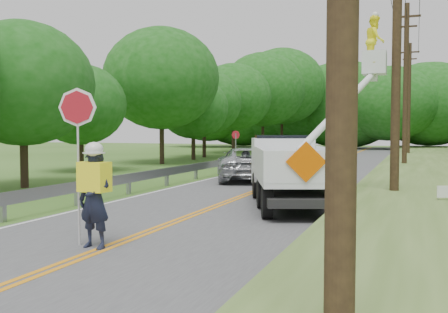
% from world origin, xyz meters
% --- Properties ---
extents(ground, '(140.00, 140.00, 0.00)m').
position_xyz_m(ground, '(0.00, 0.00, 0.00)').
color(ground, '#32571A').
rests_on(ground, ground).
extents(road, '(7.20, 96.00, 0.03)m').
position_xyz_m(road, '(0.00, 14.00, 0.01)').
color(road, '#48484B').
rests_on(road, ground).
extents(guardrail, '(0.18, 48.00, 0.77)m').
position_xyz_m(guardrail, '(-4.02, 14.91, 0.55)').
color(guardrail, gray).
rests_on(guardrail, ground).
extents(utility_poles, '(1.60, 43.30, 10.00)m').
position_xyz_m(utility_poles, '(5.00, 17.02, 5.27)').
color(utility_poles, black).
rests_on(utility_poles, ground).
extents(treeline_left, '(11.16, 54.76, 11.84)m').
position_xyz_m(treeline_left, '(-10.16, 34.02, 6.03)').
color(treeline_left, '#332319').
rests_on(treeline_left, ground).
extents(treeline_horizon, '(56.50, 14.57, 11.00)m').
position_xyz_m(treeline_horizon, '(0.38, 56.28, 5.50)').
color(treeline_horizon, '#144F0F').
rests_on(treeline_horizon, ground).
extents(flagger, '(1.19, 0.53, 3.15)m').
position_xyz_m(flagger, '(-0.21, -0.60, 1.14)').
color(flagger, '#191E33').
rests_on(flagger, road).
extents(bucket_truck, '(4.64, 6.46, 6.16)m').
position_xyz_m(bucket_truck, '(2.01, 7.21, 1.45)').
color(bucket_truck, black).
rests_on(bucket_truck, road).
extents(suv_silver, '(4.33, 5.97, 1.51)m').
position_xyz_m(suv_silver, '(-1.73, 13.30, 0.77)').
color(suv_silver, '#ACAFB4').
rests_on(suv_silver, road).
extents(suv_darkgrey, '(3.22, 5.13, 1.38)m').
position_xyz_m(suv_darkgrey, '(-2.28, 23.84, 0.71)').
color(suv_darkgrey, '#36383E').
rests_on(suv_darkgrey, road).
extents(stop_sign_permanent, '(0.38, 0.35, 2.31)m').
position_xyz_m(stop_sign_permanent, '(-3.96, 18.28, 1.51)').
color(stop_sign_permanent, gray).
rests_on(stop_sign_permanent, ground).
extents(yard_sign, '(0.48, 0.19, 0.72)m').
position_xyz_m(yard_sign, '(6.49, 7.06, 0.51)').
color(yard_sign, white).
rests_on(yard_sign, ground).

